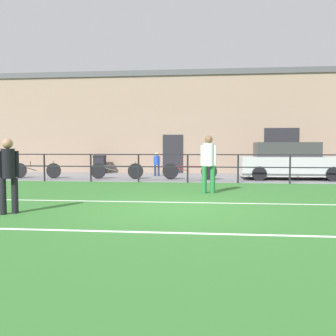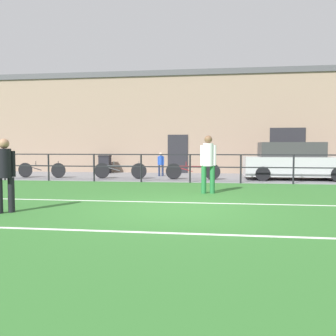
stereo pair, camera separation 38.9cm
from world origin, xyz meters
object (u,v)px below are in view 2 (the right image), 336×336
player_striker (208,161)px  bicycle_parked_1 (42,170)px  player_goalkeeper (5,171)px  trash_bin_0 (105,164)px  bicycle_parked_0 (193,171)px  bicycle_parked_2 (120,171)px  parked_car_red (294,162)px  spectator_child (161,163)px

player_striker → bicycle_parked_1: size_ratio=0.78×
player_goalkeeper → trash_bin_0: size_ratio=1.66×
bicycle_parked_0 → bicycle_parked_1: (-6.97, -0.00, -0.01)m
bicycle_parked_0 → trash_bin_0: size_ratio=2.45×
bicycle_parked_1 → bicycle_parked_2: 3.73m
parked_car_red → bicycle_parked_1: parked_car_red is taller
bicycle_parked_1 → bicycle_parked_2: (3.73, -0.00, 0.01)m
player_striker → spectator_child: (-2.41, 6.03, -0.34)m
spectator_child → parked_car_red: bearing=170.8°
player_goalkeeper → trash_bin_0: (-1.40, 11.38, -0.41)m
trash_bin_0 → player_goalkeeper: bearing=-83.0°
spectator_child → bicycle_parked_0: (1.65, -1.62, -0.29)m
bicycle_parked_1 → bicycle_parked_2: bearing=-0.0°
bicycle_parked_0 → bicycle_parked_1: bicycle_parked_0 is taller
bicycle_parked_1 → trash_bin_0: trash_bin_0 is taller
player_goalkeeper → player_striker: player_striker is taller
bicycle_parked_2 → trash_bin_0: size_ratio=2.46×
player_goalkeeper → trash_bin_0: 11.48m
player_striker → bicycle_parked_0: player_striker is taller
spectator_child → bicycle_parked_0: spectator_child is taller
bicycle_parked_0 → parked_car_red: bearing=7.6°
bicycle_parked_0 → bicycle_parked_2: bearing=-180.0°
player_striker → trash_bin_0: size_ratio=1.84×
spectator_child → player_striker: bearing=112.3°
player_goalkeeper → bicycle_parked_0: player_goalkeeper is taller
parked_car_red → bicycle_parked_1: size_ratio=1.91×
player_striker → bicycle_parked_1: bearing=141.4°
player_striker → parked_car_red: bearing=45.3°
parked_car_red → bicycle_parked_0: bearing=-172.4°
player_goalkeeper → bicycle_parked_2: (0.30, 8.25, -0.53)m
trash_bin_0 → parked_car_red: bearing=-15.3°
bicycle_parked_0 → bicycle_parked_2: size_ratio=0.99×
bicycle_parked_0 → bicycle_parked_1: bearing=-180.0°
bicycle_parked_0 → player_goalkeeper: bearing=-113.3°
player_striker → bicycle_parked_2: (-4.00, 4.41, -0.63)m
bicycle_parked_2 → player_goalkeeper: bearing=-92.1°
player_goalkeeper → parked_car_red: 11.86m
player_goalkeeper → bicycle_parked_1: (-3.42, 8.25, -0.54)m
player_striker → trash_bin_0: bearing=118.3°
spectator_child → bicycle_parked_2: bearing=46.1°
player_goalkeeper → player_striker: size_ratio=0.90×
bicycle_parked_1 → trash_bin_0: (2.02, 3.13, 0.14)m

